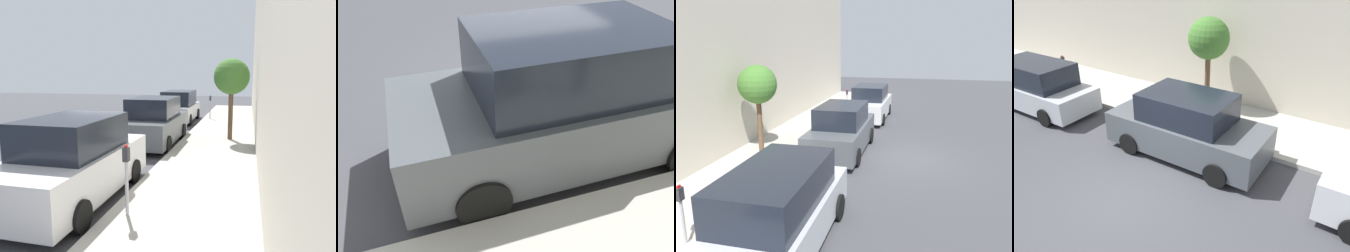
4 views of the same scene
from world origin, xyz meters
The scene contains 2 objects.
ground_plane centered at (0.00, 0.00, 0.00)m, with size 60.00×60.00×0.00m, color #424247.
parked_suv_second centered at (2.44, -0.20, 0.93)m, with size 2.08×4.81×1.98m.
Camera 2 is at (5.97, -2.24, 3.35)m, focal length 35.00 mm.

